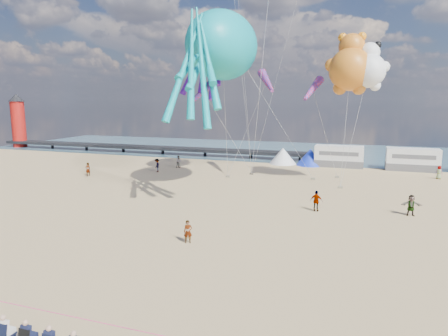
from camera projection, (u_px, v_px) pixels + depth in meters
ground at (180, 279)px, 21.39m from camera, size 120.00×120.00×0.00m
water at (309, 152)px, 72.63m from camera, size 120.00×120.00×0.00m
pier at (143, 147)px, 71.18m from camera, size 60.00×3.00×0.50m
lighthouse at (19, 124)px, 79.54m from camera, size 2.60×2.60×9.00m
motorhome_0 at (339, 156)px, 56.48m from camera, size 6.60×2.50×3.00m
motorhome_1 at (412, 160)px, 53.44m from camera, size 6.60×2.50×3.00m
tent_white at (283, 156)px, 59.09m from camera, size 4.00×4.00×2.40m
tent_blue at (310, 157)px, 57.81m from camera, size 4.00×4.00×2.40m
rope_line at (129, 329)px, 16.72m from camera, size 34.00×0.03×0.03m
standing_person at (188, 232)px, 26.62m from camera, size 0.67×0.57×1.55m
beachgoer_0 at (439, 172)px, 47.84m from camera, size 0.60×0.40×1.63m
beachgoer_1 at (179, 162)px, 55.66m from camera, size 0.91×0.99×1.71m
beachgoer_2 at (157, 165)px, 52.53m from camera, size 0.83×0.98×1.77m
beachgoer_3 at (316, 201)px, 34.11m from camera, size 1.24×0.82×1.80m
beachgoer_4 at (411, 205)px, 32.81m from camera, size 1.08×0.56×1.76m
beachgoer_5 at (88, 169)px, 49.69m from camera, size 1.08×1.64×1.70m
sandbag_a at (228, 176)px, 49.02m from camera, size 0.50×0.35×0.22m
sandbag_b at (313, 179)px, 47.62m from camera, size 0.50×0.35×0.22m
sandbag_c at (340, 187)px, 43.03m from camera, size 0.50×0.35×0.22m
sandbag_d at (337, 177)px, 48.64m from camera, size 0.50×0.35×0.22m
sandbag_e at (252, 174)px, 50.95m from camera, size 0.50×0.35×0.22m
kite_octopus_teal at (222, 46)px, 39.00m from camera, size 8.00×12.58×13.33m
kite_octopus_purple at (228, 39)px, 45.80m from camera, size 7.87×11.59×12.20m
kite_panda at (369, 71)px, 41.47m from camera, size 4.46×4.22×6.00m
kite_teddy_orange at (350, 69)px, 41.94m from camera, size 6.45×6.21×7.67m
windsock_left at (267, 81)px, 46.91m from camera, size 3.78×6.60×6.75m
windsock_mid at (313, 89)px, 43.99m from camera, size 2.09×5.25×5.16m
windsock_right at (203, 91)px, 40.73m from camera, size 1.79×4.74×4.66m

